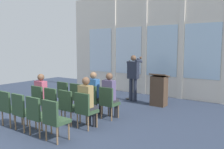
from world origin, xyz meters
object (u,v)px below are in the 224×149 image
chair_r0_c0 (65,94)px  chair_r1_c1 (54,102)px  mic_stand (129,91)px  chair_r2_c3 (54,118)px  audience_r1_c0 (42,93)px  chair_r0_c1 (78,96)px  chair_r0_c2 (93,98)px  audience_r0_c3 (110,93)px  lectern (159,90)px  chair_r2_c2 (37,113)px  chair_r0_c3 (108,101)px  audience_r1_c3 (87,100)px  audience_r0_c2 (94,91)px  speaker (133,75)px  chair_r2_c0 (9,106)px  chair_r2_c1 (22,110)px  chair_r1_c2 (69,105)px  chair_r1_c3 (85,108)px  chair_r1_c0 (40,99)px

chair_r0_c0 → chair_r1_c1: same height
mic_stand → chair_r2_c3: (0.85, -4.57, 0.20)m
audience_r1_c0 → chair_r0_c1: bearing=57.1°
chair_r0_c2 → chair_r1_c1: size_ratio=1.00×
mic_stand → audience_r0_c3: (0.85, -2.49, 0.41)m
mic_stand → lectern: (1.39, -0.27, 0.22)m
chair_r1_c1 → chair_r2_c2: size_ratio=1.00×
chair_r0_c0 → chair_r0_c1: 0.59m
lectern → audience_r1_c0: size_ratio=0.90×
chair_r0_c3 → audience_r1_c3: (-0.00, -0.92, 0.20)m
chair_r0_c1 → chair_r1_c1: size_ratio=1.00×
lectern → chair_r0_c3: (-0.54, -2.30, -0.02)m
chair_r0_c2 → audience_r0_c2: bearing=90.0°
lectern → chair_r2_c3: 4.33m
audience_r1_c3 → chair_r1_c1: bearing=-176.1°
speaker → chair_r2_c2: speaker is taller
chair_r2_c0 → chair_r2_c1: bearing=0.0°
lectern → audience_r1_c0: (-2.31, -3.21, 0.17)m
speaker → audience_r1_c0: bearing=-109.9°
mic_stand → audience_r1_c0: 3.63m
mic_stand → chair_r1_c2: mic_stand is taller
audience_r0_c3 → chair_r2_c3: (0.00, -2.08, -0.21)m
speaker → chair_r0_c3: speaker is taller
chair_r0_c0 → chair_r1_c3: 2.04m
chair_r1_c3 → chair_r2_c1: bearing=-139.9°
chair_r0_c2 → chair_r0_c0: bearing=180.0°
chair_r1_c0 → chair_r1_c3: bearing=0.0°
chair_r0_c2 → audience_r1_c3: audience_r1_c3 is taller
audience_r0_c2 → chair_r1_c1: size_ratio=1.42×
chair_r0_c0 → chair_r2_c3: 2.67m
chair_r2_c1 → audience_r0_c2: bearing=74.1°
chair_r1_c2 → audience_r1_c3: bearing=7.8°
chair_r1_c0 → chair_r2_c3: (1.77, -1.00, 0.00)m
audience_r0_c2 → audience_r1_c0: (-1.18, -1.00, -0.02)m
audience_r0_c2 → audience_r0_c3: bearing=-0.0°
lectern → audience_r0_c2: audience_r0_c2 is taller
chair_r1_c3 → chair_r2_c0: size_ratio=1.00×
chair_r1_c1 → chair_r2_c3: bearing=-40.1°
chair_r0_c0 → chair_r2_c2: size_ratio=1.00×
chair_r2_c2 → audience_r1_c0: bearing=137.6°
chair_r2_c3 → chair_r1_c3: bearing=90.0°
audience_r0_c2 → chair_r2_c2: audience_r0_c2 is taller
chair_r2_c3 → chair_r0_c0: bearing=131.6°
chair_r1_c3 → chair_r1_c0: bearing=180.0°
audience_r1_c0 → chair_r2_c3: audience_r1_c0 is taller
chair_r0_c2 → audience_r1_c3: bearing=-57.2°
speaker → audience_r1_c3: bearing=-80.2°
chair_r0_c3 → audience_r1_c0: (-1.77, -0.91, 0.18)m
audience_r1_c0 → chair_r0_c3: bearing=27.3°
chair_r0_c1 → chair_r0_c2: bearing=0.0°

